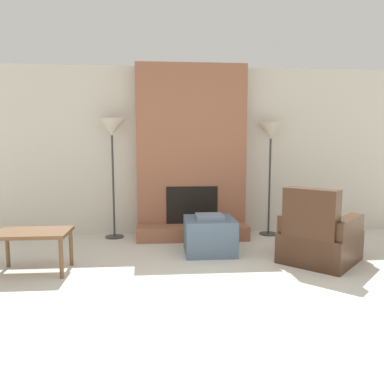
{
  "coord_description": "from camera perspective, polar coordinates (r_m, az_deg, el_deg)",
  "views": [
    {
      "loc": [
        -0.46,
        -2.79,
        1.4
      ],
      "look_at": [
        0.0,
        2.82,
        0.7
      ],
      "focal_mm": 35.0,
      "sensor_mm": 36.0,
      "label": 1
    }
  ],
  "objects": [
    {
      "name": "ground_plane",
      "position": [
        3.15,
        4.42,
        -19.29
      ],
      "size": [
        24.0,
        24.0,
        0.0
      ],
      "primitive_type": "plane",
      "color": "beige"
    },
    {
      "name": "wall_back",
      "position": [
        5.96,
        -0.27,
        6.18
      ],
      "size": [
        7.16,
        0.06,
        2.6
      ],
      "primitive_type": "cube",
      "color": "beige",
      "rests_on": "ground_plane"
    },
    {
      "name": "fireplace",
      "position": [
        5.75,
        -0.1,
        5.08
      ],
      "size": [
        1.66,
        0.67,
        2.6
      ],
      "color": "#935B42",
      "rests_on": "ground_plane"
    },
    {
      "name": "ottoman",
      "position": [
        4.92,
        2.7,
        -6.56
      ],
      "size": [
        0.64,
        0.64,
        0.51
      ],
      "color": "slate",
      "rests_on": "ground_plane"
    },
    {
      "name": "armchair",
      "position": [
        4.75,
        18.65,
        -6.96
      ],
      "size": [
        1.15,
        1.15,
        0.92
      ],
      "rotation": [
        0.0,
        0.0,
        2.37
      ],
      "color": "#422819",
      "rests_on": "ground_plane"
    },
    {
      "name": "side_table",
      "position": [
        4.48,
        -23.17,
        -6.23
      ],
      "size": [
        0.8,
        0.51,
        0.47
      ],
      "color": "brown",
      "rests_on": "ground_plane"
    },
    {
      "name": "floor_lamp_left",
      "position": [
        5.72,
        -12.11,
        8.79
      ],
      "size": [
        0.4,
        0.4,
        1.79
      ],
      "color": "#333333",
      "rests_on": "ground_plane"
    },
    {
      "name": "floor_lamp_right",
      "position": [
        5.92,
        11.92,
        8.3
      ],
      "size": [
        0.4,
        0.4,
        1.74
      ],
      "color": "#333333",
      "rests_on": "ground_plane"
    }
  ]
}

